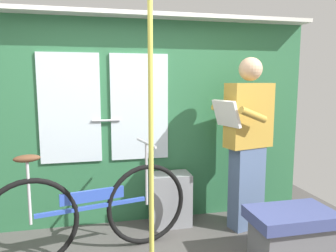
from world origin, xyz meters
TOP-DOWN VIEW (x-y plane):
  - train_door_wall at (-0.01, 1.12)m, footprint 4.02×0.28m
  - bicycle_near_door at (-0.36, 0.45)m, footprint 1.72×0.54m
  - passenger_reading_newspaper at (1.18, 0.66)m, footprint 0.62×0.56m
  - trash_bin_by_wall at (0.44, 0.91)m, footprint 0.41×0.28m
  - handrail_pole at (0.08, -0.04)m, footprint 0.04×0.04m
  - bench_seat_corner at (1.26, -0.02)m, footprint 0.70×0.44m

SIDE VIEW (x-z plane):
  - bench_seat_corner at x=1.26m, z-range 0.02..0.47m
  - trash_bin_by_wall at x=0.44m, z-range 0.00..0.55m
  - bicycle_near_door at x=-0.36m, z-range -0.08..0.89m
  - passenger_reading_newspaper at x=1.18m, z-range 0.05..1.79m
  - handrail_pole at x=0.08m, z-range 0.00..2.14m
  - train_door_wall at x=-0.01m, z-range 0.05..2.23m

